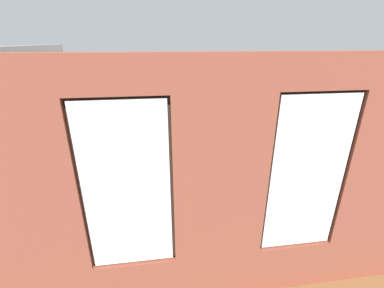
# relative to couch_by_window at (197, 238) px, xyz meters

# --- Properties ---
(ground_plane) EXTENTS (6.89, 6.43, 0.10)m
(ground_plane) POSITION_rel_couch_by_window_xyz_m (-0.15, -2.18, -0.38)
(ground_plane) COLOR brown
(brick_wall_with_windows) EXTENTS (6.29, 0.30, 3.02)m
(brick_wall_with_windows) POSITION_rel_couch_by_window_xyz_m (-0.15, 0.65, 1.15)
(brick_wall_with_windows) COLOR brown
(brick_wall_with_windows) RESTS_ON ground_plane
(white_wall_right) EXTENTS (0.10, 5.43, 3.02)m
(white_wall_right) POSITION_rel_couch_by_window_xyz_m (2.95, -1.98, 1.18)
(white_wall_right) COLOR silver
(white_wall_right) RESTS_ON ground_plane
(couch_by_window) EXTENTS (1.98, 0.87, 0.80)m
(couch_by_window) POSITION_rel_couch_by_window_xyz_m (0.00, 0.00, 0.00)
(couch_by_window) COLOR black
(couch_by_window) RESTS_ON ground_plane
(couch_left) EXTENTS (0.89, 1.74, 0.80)m
(couch_left) POSITION_rel_couch_by_window_xyz_m (-2.59, -1.39, 0.00)
(couch_left) COLOR black
(couch_left) RESTS_ON ground_plane
(coffee_table) EXTENTS (1.25, 0.90, 0.41)m
(coffee_table) POSITION_rel_couch_by_window_xyz_m (-0.24, -2.55, 0.03)
(coffee_table) COLOR olive
(coffee_table) RESTS_ON ground_plane
(cup_ceramic) EXTENTS (0.09, 0.09, 0.11)m
(cup_ceramic) POSITION_rel_couch_by_window_xyz_m (-0.59, -2.71, 0.13)
(cup_ceramic) COLOR #B23D38
(cup_ceramic) RESTS_ON coffee_table
(candle_jar) EXTENTS (0.08, 0.08, 0.13)m
(candle_jar) POSITION_rel_couch_by_window_xyz_m (-0.24, -2.55, 0.14)
(candle_jar) COLOR #B7333D
(candle_jar) RESTS_ON coffee_table
(table_plant_small) EXTENTS (0.17, 0.17, 0.26)m
(table_plant_small) POSITION_rel_couch_by_window_xyz_m (-0.09, -2.66, 0.22)
(table_plant_small) COLOR #47423D
(table_plant_small) RESTS_ON coffee_table
(remote_gray) EXTENTS (0.18, 0.11, 0.02)m
(remote_gray) POSITION_rel_couch_by_window_xyz_m (0.13, -2.42, 0.09)
(remote_gray) COLOR #59595B
(remote_gray) RESTS_ON coffee_table
(media_console) EXTENTS (1.01, 0.42, 0.50)m
(media_console) POSITION_rel_couch_by_window_xyz_m (2.65, -2.65, -0.08)
(media_console) COLOR black
(media_console) RESTS_ON ground_plane
(tv_flatscreen) EXTENTS (1.02, 0.20, 0.69)m
(tv_flatscreen) POSITION_rel_couch_by_window_xyz_m (2.65, -2.65, 0.52)
(tv_flatscreen) COLOR black
(tv_flatscreen) RESTS_ON media_console
(papasan_chair) EXTENTS (1.12, 1.12, 0.70)m
(papasan_chair) POSITION_rel_couch_by_window_xyz_m (-0.32, -4.14, 0.12)
(papasan_chair) COLOR olive
(papasan_chair) RESTS_ON ground_plane
(potted_plant_foreground_right) EXTENTS (1.00, 1.02, 1.19)m
(potted_plant_foreground_right) POSITION_rel_couch_by_window_xyz_m (2.35, -4.35, 0.09)
(potted_plant_foreground_right) COLOR gray
(potted_plant_foreground_right) RESTS_ON ground_plane
(potted_plant_near_tv) EXTENTS (0.54, 0.54, 0.97)m
(potted_plant_near_tv) POSITION_rel_couch_by_window_xyz_m (2.10, -1.69, 0.31)
(potted_plant_near_tv) COLOR #47423D
(potted_plant_near_tv) RESTS_ON ground_plane
(potted_plant_mid_room_small) EXTENTS (0.31, 0.31, 0.55)m
(potted_plant_mid_room_small) POSITION_rel_couch_by_window_xyz_m (-1.02, -3.04, 0.05)
(potted_plant_mid_room_small) COLOR #47423D
(potted_plant_mid_room_small) RESTS_ON ground_plane
(potted_plant_by_left_couch) EXTENTS (0.41, 0.41, 0.71)m
(potted_plant_by_left_couch) POSITION_rel_couch_by_window_xyz_m (-2.19, -2.70, 0.14)
(potted_plant_by_left_couch) COLOR brown
(potted_plant_by_left_couch) RESTS_ON ground_plane
(potted_plant_corner_far_left) EXTENTS (0.74, 0.74, 1.09)m
(potted_plant_corner_far_left) POSITION_rel_couch_by_window_xyz_m (-2.74, 0.10, 0.38)
(potted_plant_corner_far_left) COLOR gray
(potted_plant_corner_far_left) RESTS_ON ground_plane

